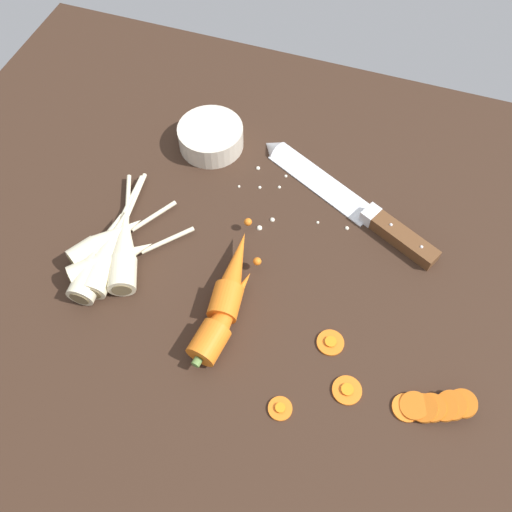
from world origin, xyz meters
TOP-DOWN VIEW (x-y plane):
  - ground_plane at (0.00, 0.00)cm, footprint 120.00×90.00cm
  - chefs_knife at (9.14, 13.57)cm, footprint 32.63×18.34cm
  - whole_carrot at (-1.92, -6.74)cm, footprint 5.61×17.90cm
  - whole_carrot_second at (-0.89, -12.99)cm, footprint 6.19×18.12cm
  - parsnip_front at (-21.63, -6.95)cm, footprint 11.35×16.73cm
  - parsnip_mid_left at (-21.47, -9.24)cm, footprint 4.93×23.56cm
  - parsnip_mid_right at (-20.59, -8.13)cm, footprint 5.49×22.84cm
  - parsnip_back at (-19.33, -9.87)cm, footprint 14.52×15.88cm
  - parsnip_outer at (-18.76, -7.29)cm, footprint 10.77×20.60cm
  - carrot_slice_stack at (28.24, -15.58)cm, footprint 10.01×5.91cm
  - carrot_slice_stray_near at (13.80, -11.06)cm, footprint 3.75×3.75cm
  - carrot_slice_stray_mid at (10.00, -21.81)cm, footprint 3.13×3.13cm
  - carrot_slice_stray_far at (17.51, -16.76)cm, footprint 3.90×3.90cm
  - prep_bowl at (-14.76, 17.60)cm, footprint 11.00×11.00cm
  - mince_crumbs at (1.45, 9.71)cm, footprint 19.20×12.16cm

SIDE VIEW (x-z plane):
  - ground_plane at x=0.00cm, z-range -4.00..0.00cm
  - mince_crumbs at x=1.45cm, z-range -0.08..0.77cm
  - carrot_slice_stray_near at x=13.80cm, z-range 0.01..0.71cm
  - carrot_slice_stray_mid at x=10.00cm, z-range 0.01..0.71cm
  - carrot_slice_stray_far at x=17.51cm, z-range 0.01..0.71cm
  - chefs_knife at x=9.14cm, z-range -1.44..2.74cm
  - carrot_slice_stack at x=28.24cm, z-range -0.58..2.74cm
  - parsnip_mid_left at x=-21.47cm, z-range -0.02..3.98cm
  - parsnip_mid_right at x=-20.59cm, z-range -0.02..3.98cm
  - parsnip_outer at x=-18.76cm, z-range -0.02..3.98cm
  - parsnip_back at x=-19.33cm, z-range -0.02..3.98cm
  - parsnip_front at x=-21.63cm, z-range -0.02..3.98cm
  - whole_carrot at x=-1.92cm, z-range 0.00..4.20cm
  - whole_carrot_second at x=-0.89cm, z-range 0.00..4.20cm
  - prep_bowl at x=-14.76cm, z-range 0.15..4.15cm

